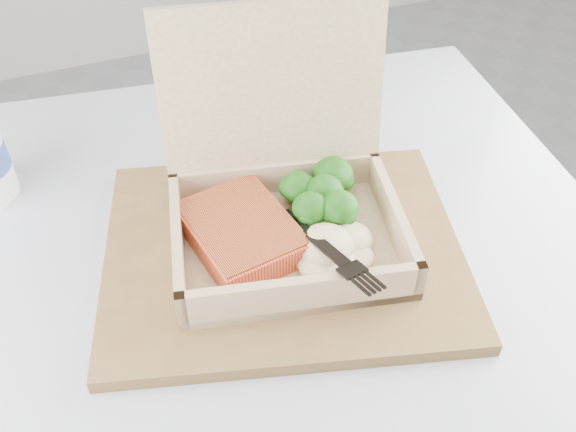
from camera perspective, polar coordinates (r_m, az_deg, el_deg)
name	(u,v)px	position (r m, az deg, el deg)	size (l,w,h in m)	color
cafe_table	(254,392)	(0.82, -3.01, -15.36)	(0.97, 0.97, 0.75)	black
serving_tray	(283,251)	(0.69, -0.44, -3.09)	(0.38, 0.30, 0.02)	brown
takeout_container	(283,188)	(0.67, -0.49, 2.52)	(0.28, 0.26, 0.22)	tan
salmon_fillet	(241,232)	(0.67, -4.18, -1.47)	(0.10, 0.13, 0.03)	#EA532D
broccoli_pile	(324,198)	(0.70, 3.25, 1.62)	(0.11, 0.11, 0.04)	#286F18
mashed_potatoes	(326,246)	(0.65, 3.38, -2.64)	(0.10, 0.08, 0.03)	beige
plastic_fork	(301,223)	(0.65, 1.18, -0.67)	(0.04, 0.17, 0.03)	black
receipt	(277,138)	(0.86, -1.02, 6.95)	(0.08, 0.15, 0.00)	white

